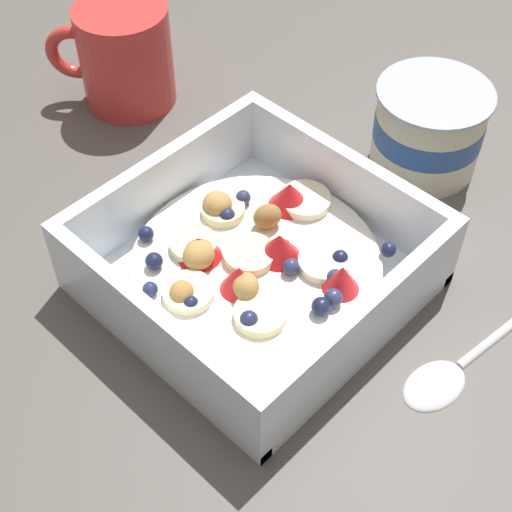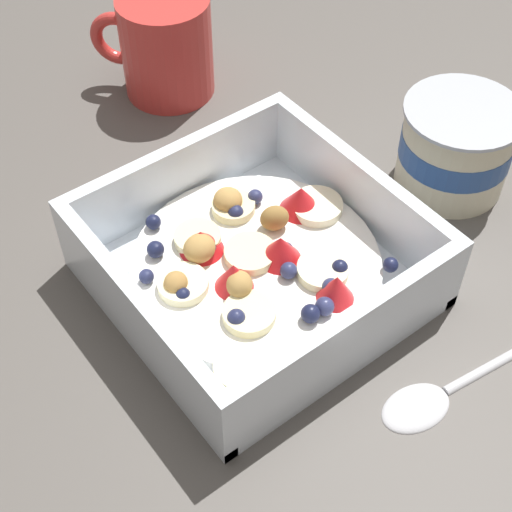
% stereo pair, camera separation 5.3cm
% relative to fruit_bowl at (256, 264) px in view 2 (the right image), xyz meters
% --- Properties ---
extents(ground_plane, '(2.40, 2.40, 0.00)m').
position_rel_fruit_bowl_xyz_m(ground_plane, '(0.02, -0.01, -0.02)').
color(ground_plane, '#56514C').
extents(fruit_bowl, '(0.20, 0.20, 0.06)m').
position_rel_fruit_bowl_xyz_m(fruit_bowl, '(0.00, 0.00, 0.00)').
color(fruit_bowl, white).
rests_on(fruit_bowl, ground).
extents(spoon, '(0.04, 0.17, 0.01)m').
position_rel_fruit_bowl_xyz_m(spoon, '(0.15, 0.04, -0.02)').
color(spoon, silver).
rests_on(spoon, ground).
extents(yogurt_cup, '(0.09, 0.09, 0.07)m').
position_rel_fruit_bowl_xyz_m(yogurt_cup, '(0.01, 0.19, 0.02)').
color(yogurt_cup, beige).
rests_on(yogurt_cup, ground).
extents(coffee_mug, '(0.10, 0.09, 0.09)m').
position_rel_fruit_bowl_xyz_m(coffee_mug, '(-0.23, 0.08, 0.02)').
color(coffee_mug, red).
rests_on(coffee_mug, ground).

